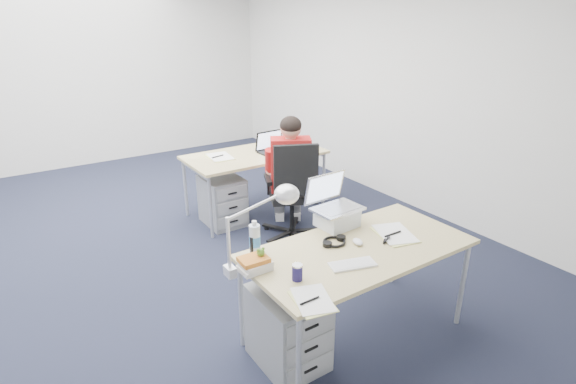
{
  "coord_description": "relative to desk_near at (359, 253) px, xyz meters",
  "views": [
    {
      "loc": [
        -1.18,
        -4.02,
        2.22
      ],
      "look_at": [
        0.76,
        -1.11,
        0.85
      ],
      "focal_mm": 28.0,
      "sensor_mm": 36.0,
      "label": 1
    }
  ],
  "objects": [
    {
      "name": "papers_left",
      "position": [
        -0.65,
        -0.33,
        0.05
      ],
      "size": [
        0.27,
        0.32,
        0.01
      ],
      "primitive_type": "cube",
      "rotation": [
        0.0,
        0.0,
        -0.29
      ],
      "color": "#D4D67C",
      "rests_on": "desk_near"
    },
    {
      "name": "can_koozie",
      "position": [
        -0.59,
        -0.1,
        0.1
      ],
      "size": [
        0.07,
        0.07,
        0.11
      ],
      "primitive_type": "cylinder",
      "rotation": [
        0.0,
        0.0,
        0.04
      ],
      "color": "#1B1646",
      "rests_on": "desk_near"
    },
    {
      "name": "drawer_pedestal_near",
      "position": [
        -0.57,
        0.04,
        -0.41
      ],
      "size": [
        0.4,
        0.5,
        0.55
      ],
      "primitive_type": "cube",
      "color": "gray",
      "rests_on": "ground"
    },
    {
      "name": "computer_mouse",
      "position": [
        0.02,
        0.04,
        0.06
      ],
      "size": [
        0.08,
        0.11,
        0.04
      ],
      "primitive_type": "ellipsoid",
      "rotation": [
        0.0,
        0.0,
        -0.25
      ],
      "color": "white",
      "rests_on": "desk_near"
    },
    {
      "name": "wireless_keyboard",
      "position": [
        -0.2,
        -0.16,
        0.05
      ],
      "size": [
        0.32,
        0.2,
        0.01
      ],
      "primitive_type": "cube",
      "rotation": [
        0.0,
        0.0,
        -0.3
      ],
      "color": "white",
      "rests_on": "desk_near"
    },
    {
      "name": "room",
      "position": [
        -0.76,
        2.0,
        1.03
      ],
      "size": [
        6.02,
        7.02,
        2.8
      ],
      "color": "silver",
      "rests_on": "ground"
    },
    {
      "name": "water_bottle",
      "position": [
        -0.64,
        0.32,
        0.17
      ],
      "size": [
        0.08,
        0.08,
        0.24
      ],
      "primitive_type": "cylinder",
      "rotation": [
        0.0,
        0.0,
        0.06
      ],
      "color": "silver",
      "rests_on": "desk_near"
    },
    {
      "name": "sunglasses",
      "position": [
        0.22,
        -0.05,
        0.06
      ],
      "size": [
        0.11,
        0.08,
        0.02
      ],
      "primitive_type": null,
      "rotation": [
        0.0,
        0.0,
        0.35
      ],
      "color": "black",
      "rests_on": "desk_near"
    },
    {
      "name": "bear_figurine",
      "position": [
        -0.7,
        0.15,
        0.12
      ],
      "size": [
        0.09,
        0.08,
        0.14
      ],
      "primitive_type": null,
      "rotation": [
        0.0,
        0.0,
        -0.31
      ],
      "color": "#3A741F",
      "rests_on": "desk_near"
    },
    {
      "name": "far_papers",
      "position": [
        0.11,
        2.46,
        0.05
      ],
      "size": [
        0.26,
        0.36,
        0.01
      ],
      "primitive_type": "cube",
      "rotation": [
        0.0,
        0.0,
        -0.08
      ],
      "color": "white",
      "rests_on": "desk_far"
    },
    {
      "name": "desk_lamp",
      "position": [
        -0.75,
        0.16,
        0.31
      ],
      "size": [
        0.49,
        0.22,
        0.54
      ],
      "primitive_type": null,
      "rotation": [
        0.0,
        0.0,
        -0.1
      ],
      "color": "silver",
      "rests_on": "desk_near"
    },
    {
      "name": "silver_laptop",
      "position": [
        0.09,
        0.35,
        0.24
      ],
      "size": [
        0.38,
        0.31,
        0.38
      ],
      "primitive_type": null,
      "rotation": [
        0.0,
        0.0,
        0.06
      ],
      "color": "silver",
      "rests_on": "desk_near"
    },
    {
      "name": "headphones",
      "position": [
        -0.11,
        0.14,
        0.06
      ],
      "size": [
        0.23,
        0.19,
        0.03
      ],
      "primitive_type": null,
      "rotation": [
        0.0,
        0.0,
        0.14
      ],
      "color": "black",
      "rests_on": "desk_near"
    },
    {
      "name": "drawer_pedestal_far",
      "position": [
        0.05,
        2.3,
        -0.41
      ],
      "size": [
        0.4,
        0.5,
        0.55
      ],
      "primitive_type": "cube",
      "color": "gray",
      "rests_on": "ground"
    },
    {
      "name": "office_chair",
      "position": [
        0.51,
        1.57,
        -0.38
      ],
      "size": [
        0.9,
        0.9,
        1.08
      ],
      "rotation": [
        0.0,
        0.0,
        -0.42
      ],
      "color": "black",
      "rests_on": "ground"
    },
    {
      "name": "book_stack",
      "position": [
        -0.75,
        0.14,
        0.09
      ],
      "size": [
        0.22,
        0.18,
        0.09
      ],
      "primitive_type": "cube",
      "rotation": [
        0.0,
        0.0,
        -0.18
      ],
      "color": "silver",
      "rests_on": "desk_near"
    },
    {
      "name": "desk_near",
      "position": [
        0.0,
        0.0,
        0.0
      ],
      "size": [
        1.6,
        0.8,
        0.73
      ],
      "color": "tan",
      "rests_on": "ground"
    },
    {
      "name": "floor",
      "position": [
        -0.76,
        2.0,
        -0.68
      ],
      "size": [
        7.0,
        7.0,
        0.0
      ],
      "primitive_type": "plane",
      "color": "black",
      "rests_on": "ground"
    },
    {
      "name": "far_cup",
      "position": [
        1.21,
        2.35,
        0.1
      ],
      "size": [
        0.07,
        0.07,
        0.1
      ],
      "primitive_type": "cylinder",
      "rotation": [
        0.0,
        0.0,
        0.01
      ],
      "color": "white",
      "rests_on": "desk_far"
    },
    {
      "name": "desk_far",
      "position": [
        0.53,
        2.38,
        0.0
      ],
      "size": [
        1.6,
        0.8,
        0.73
      ],
      "color": "tan",
      "rests_on": "ground"
    },
    {
      "name": "papers_right",
      "position": [
        0.34,
        -0.01,
        0.05
      ],
      "size": [
        0.33,
        0.39,
        0.01
      ],
      "primitive_type": "cube",
      "rotation": [
        0.0,
        0.0,
        -0.32
      ],
      "color": "#D4D67C",
      "rests_on": "desk_near"
    },
    {
      "name": "cordless_phone",
      "position": [
        -0.66,
        0.31,
        0.11
      ],
      "size": [
        0.04,
        0.03,
        0.13
      ],
      "primitive_type": "cube",
      "rotation": [
        0.0,
        0.0,
        0.09
      ],
      "color": "black",
      "rests_on": "desk_near"
    },
    {
      "name": "dark_laptop",
      "position": [
        0.74,
        2.27,
        0.18
      ],
      "size": [
        0.37,
        0.36,
        0.26
      ],
      "primitive_type": null,
      "rotation": [
        0.0,
        0.0,
        0.06
      ],
      "color": "black",
      "rests_on": "desk_far"
    },
    {
      "name": "seated_person",
      "position": [
        0.58,
        1.73,
        -0.04
      ],
      "size": [
        0.65,
        0.78,
        1.3
      ],
      "rotation": [
        0.0,
        0.0,
        -0.52
      ],
      "color": "#B31B19",
      "rests_on": "ground"
    }
  ]
}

